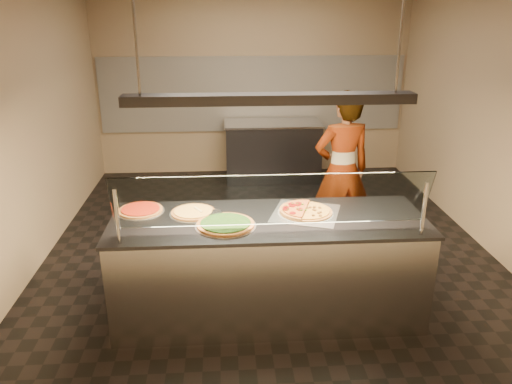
{
  "coord_description": "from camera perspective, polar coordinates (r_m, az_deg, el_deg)",
  "views": [
    {
      "loc": [
        -0.49,
        -5.12,
        2.62
      ],
      "look_at": [
        -0.2,
        -0.81,
        1.02
      ],
      "focal_mm": 35.0,
      "sensor_mm": 36.0,
      "label": 1
    }
  ],
  "objects": [
    {
      "name": "pizza_spinach",
      "position": [
        4.12,
        -3.5,
        -3.69
      ],
      "size": [
        0.51,
        0.51,
        0.03
      ],
      "color": "silver",
      "rests_on": "serving_counter"
    },
    {
      "name": "serving_counter",
      "position": [
        4.47,
        1.4,
        -8.51
      ],
      "size": [
        2.69,
        0.94,
        0.93
      ],
      "color": "#B7B7BC",
      "rests_on": "ground"
    },
    {
      "name": "pizza_tomato",
      "position": [
        4.52,
        -13.05,
        -1.98
      ],
      "size": [
        0.41,
        0.41,
        0.03
      ],
      "color": "silver",
      "rests_on": "serving_counter"
    },
    {
      "name": "half_pizza_pepperoni",
      "position": [
        4.36,
        4.24,
        -2.07
      ],
      "size": [
        0.36,
        0.5,
        0.05
      ],
      "color": "brown",
      "rests_on": "perforated_tray"
    },
    {
      "name": "perforated_tray",
      "position": [
        4.38,
        5.67,
        -2.37
      ],
      "size": [
        0.7,
        0.7,
        0.01
      ],
      "color": "silver",
      "rests_on": "serving_counter"
    },
    {
      "name": "lamp_rod_right",
      "position": [
        4.13,
        16.33,
        17.82
      ],
      "size": [
        0.02,
        0.02,
        1.01
      ],
      "primitive_type": "cylinder",
      "color": "#B7B7BC",
      "rests_on": "ceiling"
    },
    {
      "name": "tile_band",
      "position": [
        8.22,
        -0.39,
        11.11
      ],
      "size": [
        4.9,
        0.02,
        1.2
      ],
      "primitive_type": "cube",
      "color": "silver",
      "rests_on": "wall_back"
    },
    {
      "name": "wall_front",
      "position": [
        2.44,
        8.3,
        -7.26
      ],
      "size": [
        5.0,
        0.02,
        3.0
      ],
      "primitive_type": "cube",
      "color": "#998662",
      "rests_on": "ground"
    },
    {
      "name": "lamp_rod_left",
      "position": [
        3.95,
        -13.71,
        17.96
      ],
      "size": [
        0.02,
        0.02,
        1.01
      ],
      "primitive_type": "cylinder",
      "color": "#B7B7BC",
      "rests_on": "ceiling"
    },
    {
      "name": "ground",
      "position": [
        5.78,
        1.47,
        -6.74
      ],
      "size": [
        5.0,
        6.0,
        0.02
      ],
      "primitive_type": "cube",
      "color": "black",
      "rests_on": "ground"
    },
    {
      "name": "wall_back",
      "position": [
        8.22,
        -0.4,
        12.52
      ],
      "size": [
        5.0,
        0.02,
        3.0
      ],
      "primitive_type": "cube",
      "color": "#998662",
      "rests_on": "ground"
    },
    {
      "name": "sneeze_guard",
      "position": [
        3.84,
        1.96,
        -1.02
      ],
      "size": [
        2.45,
        0.18,
        0.54
      ],
      "color": "#B7B7BC",
      "rests_on": "serving_counter"
    },
    {
      "name": "heat_lamp_housing",
      "position": [
        3.97,
        1.58,
        10.59
      ],
      "size": [
        2.3,
        0.18,
        0.08
      ],
      "primitive_type": "cube",
      "color": "#2E2E32",
      "rests_on": "ceiling"
    },
    {
      "name": "wall_left",
      "position": [
        5.62,
        -25.0,
        6.93
      ],
      "size": [
        0.02,
        6.0,
        3.0
      ],
      "primitive_type": "cube",
      "color": "#998662",
      "rests_on": "ground"
    },
    {
      "name": "half_pizza_sausage",
      "position": [
        4.39,
        7.1,
        -2.09
      ],
      "size": [
        0.36,
        0.5,
        0.04
      ],
      "color": "brown",
      "rests_on": "perforated_tray"
    },
    {
      "name": "pizza_spatula",
      "position": [
        4.37,
        -5.91,
        -2.13
      ],
      "size": [
        0.26,
        0.2,
        0.02
      ],
      "color": "#B7B7BC",
      "rests_on": "pizza_spinach"
    },
    {
      "name": "pizza_cheese",
      "position": [
        4.39,
        -7.18,
        -2.28
      ],
      "size": [
        0.41,
        0.41,
        0.03
      ],
      "color": "silver",
      "rests_on": "serving_counter"
    },
    {
      "name": "wall_right",
      "position": [
        6.04,
        26.26,
        7.57
      ],
      "size": [
        0.02,
        6.0,
        3.0
      ],
      "primitive_type": "cube",
      "color": "#998662",
      "rests_on": "ground"
    },
    {
      "name": "prep_table",
      "position": [
        8.01,
        1.9,
        4.74
      ],
      "size": [
        1.52,
        0.74,
        0.93
      ],
      "color": "#2E2E32",
      "rests_on": "ground"
    },
    {
      "name": "worker",
      "position": [
        5.68,
        9.78,
        2.42
      ],
      "size": [
        0.73,
        0.55,
        1.8
      ],
      "primitive_type": "imported",
      "rotation": [
        0.0,
        0.0,
        3.33
      ],
      "color": "#28242F",
      "rests_on": "ground"
    }
  ]
}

